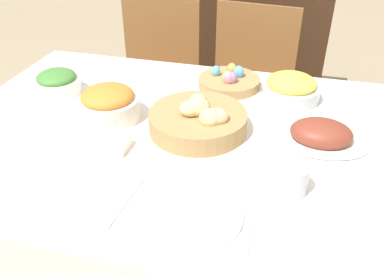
{
  "coord_description": "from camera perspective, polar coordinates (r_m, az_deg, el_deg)",
  "views": [
    {
      "loc": [
        0.24,
        -1.02,
        1.41
      ],
      "look_at": [
        -0.01,
        -0.08,
        0.78
      ],
      "focal_mm": 38.0,
      "sensor_mm": 36.0,
      "label": 1
    }
  ],
  "objects": [
    {
      "name": "dining_table",
      "position": [
        1.48,
        1.01,
        -11.84
      ],
      "size": [
        1.62,
        1.05,
        0.74
      ],
      "color": "white",
      "rests_on": "ground"
    },
    {
      "name": "chair_far_center",
      "position": [
        2.1,
        7.7,
        6.47
      ],
      "size": [
        0.46,
        0.46,
        0.89
      ],
      "rotation": [
        0.0,
        0.0,
        -0.11
      ],
      "color": "brown",
      "rests_on": "ground"
    },
    {
      "name": "chair_far_left",
      "position": [
        2.21,
        -5.17,
        7.95
      ],
      "size": [
        0.42,
        0.42,
        0.89
      ],
      "rotation": [
        0.0,
        0.0,
        -0.01
      ],
      "color": "brown",
      "rests_on": "ground"
    },
    {
      "name": "sideboard",
      "position": [
        2.81,
        5.02,
        12.65
      ],
      "size": [
        1.24,
        0.44,
        0.89
      ],
      "color": "#3D2616",
      "rests_on": "ground"
    },
    {
      "name": "bread_basket",
      "position": [
        1.25,
        0.93,
        2.46
      ],
      "size": [
        0.3,
        0.3,
        0.11
      ],
      "color": "#AD8451",
      "rests_on": "dining_table"
    },
    {
      "name": "egg_basket",
      "position": [
        1.54,
        5.25,
        7.85
      ],
      "size": [
        0.23,
        0.23,
        0.08
      ],
      "color": "#AD8451",
      "rests_on": "dining_table"
    },
    {
      "name": "ham_platter",
      "position": [
        1.26,
        17.64,
        0.31
      ],
      "size": [
        0.28,
        0.2,
        0.08
      ],
      "color": "white",
      "rests_on": "dining_table"
    },
    {
      "name": "carrot_bowl",
      "position": [
        1.34,
        -11.67,
        4.59
      ],
      "size": [
        0.2,
        0.2,
        0.11
      ],
      "color": "white",
      "rests_on": "dining_table"
    },
    {
      "name": "pineapple_bowl",
      "position": [
        1.47,
        13.7,
        6.68
      ],
      "size": [
        0.2,
        0.2,
        0.09
      ],
      "color": "silver",
      "rests_on": "dining_table"
    },
    {
      "name": "green_salad_bowl",
      "position": [
        1.56,
        -18.4,
        7.26
      ],
      "size": [
        0.16,
        0.16,
        0.09
      ],
      "color": "white",
      "rests_on": "dining_table"
    },
    {
      "name": "dinner_plate",
      "position": [
        0.97,
        -0.68,
        -10.62
      ],
      "size": [
        0.26,
        0.26,
        0.01
      ],
      "color": "white",
      "rests_on": "dining_table"
    },
    {
      "name": "fork",
      "position": [
        1.01,
        -9.39,
        -9.04
      ],
      "size": [
        0.02,
        0.18,
        0.0
      ],
      "rotation": [
        0.0,
        0.0,
        -0.07
      ],
      "color": "silver",
      "rests_on": "dining_table"
    },
    {
      "name": "knife",
      "position": [
        0.95,
        8.68,
        -12.26
      ],
      "size": [
        0.02,
        0.18,
        0.0
      ],
      "rotation": [
        0.0,
        0.0,
        -0.07
      ],
      "color": "silver",
      "rests_on": "dining_table"
    },
    {
      "name": "spoon",
      "position": [
        0.95,
        10.51,
        -12.52
      ],
      "size": [
        0.02,
        0.18,
        0.0
      ],
      "rotation": [
        0.0,
        0.0,
        0.07
      ],
      "color": "silver",
      "rests_on": "dining_table"
    },
    {
      "name": "drinking_cup",
      "position": [
        1.04,
        13.92,
        -5.82
      ],
      "size": [
        0.08,
        0.08,
        0.08
      ],
      "color": "silver",
      "rests_on": "dining_table"
    },
    {
      "name": "butter_dish",
      "position": [
        1.2,
        -11.83,
        -0.89
      ],
      "size": [
        0.13,
        0.08,
        0.03
      ],
      "color": "white",
      "rests_on": "dining_table"
    }
  ]
}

